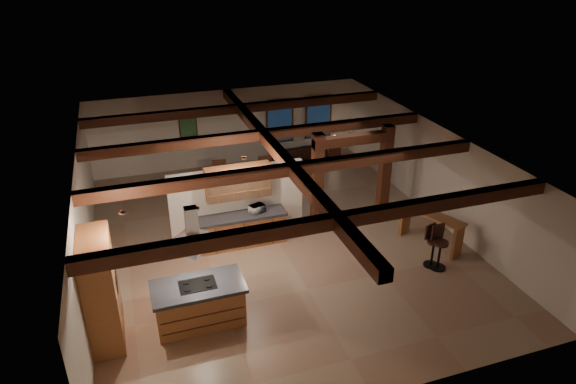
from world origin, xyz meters
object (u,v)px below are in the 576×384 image
at_px(dining_table, 245,191).
at_px(bar_counter, 431,224).
at_px(kitchen_island, 199,303).
at_px(sofa, 300,152).

height_order(dining_table, bar_counter, bar_counter).
bearing_deg(bar_counter, kitchen_island, -170.11).
xyz_separation_m(kitchen_island, dining_table, (2.47, 5.51, -0.16)).
bearing_deg(sofa, bar_counter, 96.22).
relative_size(sofa, bar_counter, 1.07).
bearing_deg(kitchen_island, dining_table, 65.82).
xyz_separation_m(kitchen_island, sofa, (5.37, 8.29, -0.21)).
relative_size(dining_table, bar_counter, 1.04).
height_order(kitchen_island, sofa, kitchen_island).
bearing_deg(dining_table, sofa, 35.26).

